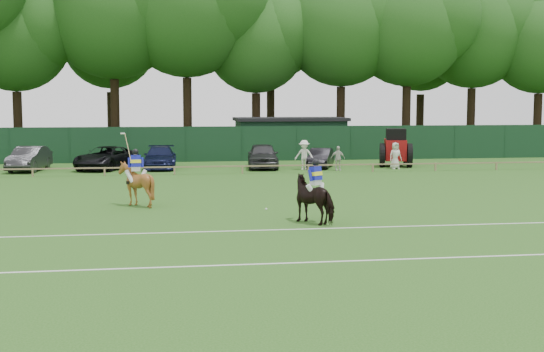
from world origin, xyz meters
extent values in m
plane|color=#1E4C14|center=(0.00, 0.00, 0.00)|extent=(160.00, 160.00, 0.00)
imported|color=black|center=(1.64, 0.26, 0.85)|extent=(1.95, 2.15, 1.70)
imported|color=brown|center=(-4.77, 5.38, 0.91)|extent=(1.51, 1.69, 1.82)
imported|color=#2B2B2D|center=(-11.82, 21.74, 0.75)|extent=(2.23, 4.75, 1.50)
imported|color=black|center=(-7.20, 22.01, 0.72)|extent=(4.32, 5.70, 1.44)
imported|color=#111638|center=(-3.83, 22.01, 0.71)|extent=(2.16, 4.94, 1.41)
imported|color=#323235|center=(2.69, 21.36, 0.80)|extent=(2.38, 4.89, 1.61)
imported|color=black|center=(6.43, 21.13, 0.63)|extent=(2.55, 4.02, 1.25)
imported|color=white|center=(5.13, 19.99, 0.92)|extent=(1.35, 1.03, 1.85)
imported|color=beige|center=(7.08, 19.12, 0.76)|extent=(0.90, 0.39, 1.51)
imported|color=silver|center=(10.91, 19.48, 0.84)|extent=(0.91, 0.67, 1.69)
cube|color=silver|center=(1.64, 0.26, 1.44)|extent=(0.44, 0.43, 0.18)
cube|color=#181DAD|center=(1.64, 0.26, 1.76)|extent=(0.50, 0.49, 0.51)
cube|color=yellow|center=(1.64, 0.26, 1.74)|extent=(0.52, 0.49, 0.18)
sphere|color=black|center=(1.64, 0.26, 2.13)|extent=(0.25, 0.25, 0.25)
cylinder|color=silver|center=(1.88, 0.38, 1.14)|extent=(0.33, 0.49, 0.59)
cylinder|color=silver|center=(1.47, 0.07, 1.14)|extent=(0.50, 0.25, 0.59)
cube|color=silver|center=(-4.77, 5.38, 1.53)|extent=(0.37, 0.27, 0.18)
cube|color=#181DAD|center=(-4.77, 5.38, 1.85)|extent=(0.41, 0.32, 0.51)
cube|color=yellow|center=(-4.77, 5.38, 1.83)|extent=(0.44, 0.30, 0.18)
sphere|color=black|center=(-4.77, 5.38, 2.22)|extent=(0.25, 0.25, 0.25)
cylinder|color=silver|center=(-4.51, 5.33, 1.23)|extent=(0.42, 0.34, 0.59)
cylinder|color=silver|center=(-5.03, 5.32, 1.23)|extent=(0.42, 0.33, 0.59)
cylinder|color=tan|center=(-5.07, 5.42, 2.40)|extent=(0.29, 0.57, 1.17)
sphere|color=silver|center=(0.33, 3.45, 0.04)|extent=(0.09, 0.09, 0.09)
cube|color=silver|center=(0.00, -6.00, 0.01)|extent=(60.00, 0.10, 0.01)
cube|color=silver|center=(0.00, -1.00, 0.01)|extent=(60.00, 0.10, 0.01)
cube|color=#997F5B|center=(0.00, 18.00, 0.45)|extent=(62.00, 0.08, 0.08)
cube|color=#14351E|center=(0.00, 27.00, 1.25)|extent=(92.00, 0.04, 2.50)
cube|color=#14331E|center=(6.00, 30.00, 1.40)|extent=(8.00, 4.00, 2.80)
cube|color=black|center=(6.00, 30.00, 2.92)|extent=(8.40, 4.40, 0.24)
cube|color=maroon|center=(11.56, 21.50, 1.09)|extent=(1.94, 2.75, 1.35)
cube|color=black|center=(11.46, 21.10, 2.02)|extent=(1.55, 1.62, 0.93)
cylinder|color=black|center=(10.52, 21.02, 0.78)|extent=(0.70, 1.58, 1.56)
cylinder|color=black|center=(12.23, 20.57, 0.78)|extent=(0.70, 1.58, 1.56)
cylinder|color=black|center=(11.08, 22.70, 0.42)|extent=(0.51, 0.88, 0.83)
cylinder|color=black|center=(12.58, 22.30, 0.42)|extent=(0.51, 0.88, 0.83)
camera|label=1|loc=(-3.70, -24.66, 4.29)|focal=48.00mm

